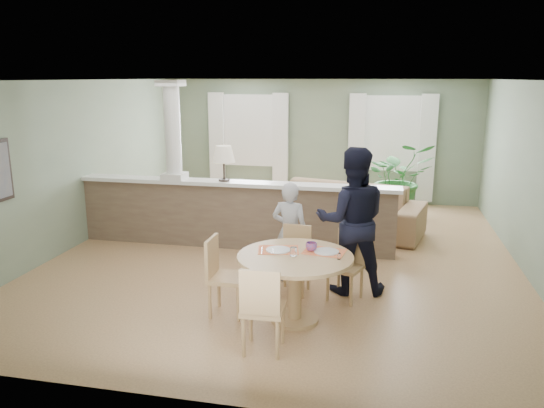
% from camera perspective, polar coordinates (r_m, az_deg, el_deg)
% --- Properties ---
extents(ground, '(8.00, 8.00, 0.00)m').
position_cam_1_polar(ground, '(8.44, 1.46, -5.46)').
color(ground, tan).
rests_on(ground, ground).
extents(room_shell, '(7.02, 8.02, 2.71)m').
position_cam_1_polar(room_shell, '(8.66, 2.11, 7.32)').
color(room_shell, gray).
rests_on(room_shell, ground).
extents(pony_wall, '(5.32, 0.38, 2.70)m').
position_cam_1_polar(pony_wall, '(8.66, -4.70, -0.15)').
color(pony_wall, '#75624B').
rests_on(pony_wall, ground).
extents(sofa, '(3.09, 1.76, 0.85)m').
position_cam_1_polar(sofa, '(9.64, 7.33, -0.53)').
color(sofa, '#8B6A4C').
rests_on(sofa, ground).
extents(houseplant, '(1.60, 1.48, 1.48)m').
position_cam_1_polar(houseplant, '(11.10, 13.51, 2.73)').
color(houseplant, '#245C26').
rests_on(houseplant, ground).
extents(dining_table, '(1.31, 1.31, 0.90)m').
position_cam_1_polar(dining_table, '(6.05, 2.56, -6.97)').
color(dining_table, tan).
rests_on(dining_table, ground).
extents(chair_far_boy, '(0.42, 0.42, 0.87)m').
position_cam_1_polar(chair_far_boy, '(6.92, 2.50, -5.59)').
color(chair_far_boy, tan).
rests_on(chair_far_boy, ground).
extents(chair_far_man, '(0.51, 0.51, 0.87)m').
position_cam_1_polar(chair_far_man, '(6.77, 8.15, -6.16)').
color(chair_far_man, tan).
rests_on(chair_far_man, ground).
extents(chair_near, '(0.44, 0.44, 0.94)m').
position_cam_1_polar(chair_near, '(5.38, -1.08, -10.93)').
color(chair_near, tan).
rests_on(chair_near, ground).
extents(chair_side, '(0.42, 0.42, 0.93)m').
position_cam_1_polar(chair_side, '(6.29, -5.44, -7.33)').
color(chair_side, tan).
rests_on(chair_side, ground).
extents(child_person, '(0.56, 0.42, 1.40)m').
position_cam_1_polar(child_person, '(7.16, 1.94, -3.09)').
color(child_person, '#A6A6AB').
rests_on(child_person, ground).
extents(man_person, '(1.03, 0.86, 1.90)m').
position_cam_1_polar(man_person, '(6.85, 8.58, -1.81)').
color(man_person, black).
rests_on(man_person, ground).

